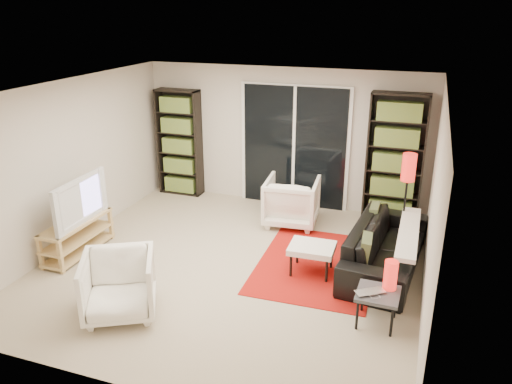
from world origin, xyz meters
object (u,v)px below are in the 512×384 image
ottoman (312,249)px  tv_stand (78,236)px  side_table (378,296)px  bookshelf_left (179,143)px  floor_lamp (408,177)px  sofa (386,246)px  armchair_back (292,201)px  armchair_front (119,285)px  bookshelf_right (395,159)px

ottoman → tv_stand: bearing=-170.5°
ottoman → side_table: 1.29m
bookshelf_left → floor_lamp: size_ratio=1.35×
sofa → floor_lamp: (0.16, 0.66, 0.79)m
sofa → armchair_back: size_ratio=2.52×
bookshelf_left → sofa: size_ratio=0.91×
sofa → armchair_back: (-1.59, 0.99, 0.07)m
bookshelf_left → sofa: bearing=-23.3°
armchair_front → ottoman: 2.48m
tv_stand → floor_lamp: 4.75m
tv_stand → side_table: bearing=-4.4°
bookshelf_left → side_table: size_ratio=4.14×
bookshelf_left → side_table: bearing=-37.4°
side_table → tv_stand: bearing=175.6°
side_table → floor_lamp: (0.13, 2.01, 0.75)m
side_table → sofa: bearing=91.6°
bookshelf_left → armchair_front: bearing=-73.0°
side_table → floor_lamp: bearing=86.4°
bookshelf_right → side_table: bearing=-87.7°
ottoman → side_table: same height
tv_stand → armchair_back: 3.30m
tv_stand → floor_lamp: size_ratio=0.84×
bookshelf_left → bookshelf_right: bookshelf_right is taller
floor_lamp → ottoman: bearing=-133.4°
sofa → side_table: sofa is taller
armchair_back → ottoman: 1.61m
bookshelf_left → ottoman: bearing=-35.6°
bookshelf_right → sofa: bookshelf_right is taller
armchair_front → floor_lamp: (2.93, 2.78, 0.74)m
bookshelf_right → sofa: bearing=-87.1°
ottoman → side_table: bearing=-42.8°
armchair_front → floor_lamp: floor_lamp is taller
sofa → armchair_back: bearing=63.3°
side_table → floor_lamp: floor_lamp is taller
armchair_back → side_table: armchair_back is taller
bookshelf_left → side_table: bookshelf_left is taller
bookshelf_left → ottoman: size_ratio=3.23×
ottoman → floor_lamp: bearing=46.6°
ottoman → side_table: size_ratio=1.28×
bookshelf_right → floor_lamp: (0.25, -1.03, 0.06)m
tv_stand → armchair_back: armchair_back is taller
armchair_back → floor_lamp: 1.92m
bookshelf_left → armchair_front: bookshelf_left is taller
bookshelf_right → armchair_front: size_ratio=2.59×
floor_lamp → side_table: bearing=-93.6°
tv_stand → sofa: (4.19, 1.02, 0.05)m
bookshelf_left → side_table: (3.97, -3.04, -0.62)m
bookshelf_left → sofa: (3.94, -1.70, -0.66)m
armchair_front → side_table: 2.91m
tv_stand → floor_lamp: (4.36, 1.68, 0.84)m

